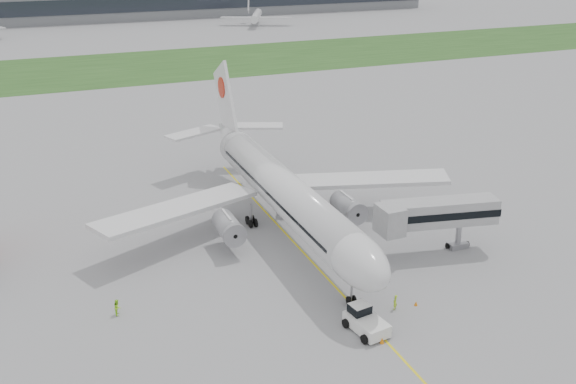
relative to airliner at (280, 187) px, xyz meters
name	(u,v)px	position (x,y,z in m)	size (l,w,h in m)	color
ground	(295,243)	(0.00, -4.87, -5.66)	(600.00, 600.00, 0.00)	gray
apron_markings	(311,261)	(0.00, -9.87, -5.66)	(70.00, 70.00, 0.04)	yellow
grass_strip	(131,67)	(0.00, 115.13, -5.65)	(600.00, 50.00, 0.02)	#24491B
terminal_building	(86,4)	(0.00, 225.00, 1.34)	(320.00, 22.30, 14.00)	gray
airliner	(280,187)	(0.00, 0.00, 0.00)	(48.13, 53.95, 17.88)	silver
pushback_tug	(365,320)	(-0.95, -24.46, -4.59)	(3.61, 4.85, 2.32)	white
jet_bridge	(433,214)	(13.96, -13.26, -0.61)	(14.99, 5.86, 6.83)	#A7A6A9
safety_cone_left	(382,340)	(-0.50, -27.07, -5.37)	(0.43, 0.43, 0.59)	orange
safety_cone_right	(416,303)	(6.02, -22.70, -5.41)	(0.37, 0.37, 0.50)	orange
ground_crew_near	(395,302)	(3.64, -22.46, -4.84)	(0.60, 0.39, 1.64)	#A6D924
ground_crew_far	(117,307)	(-22.60, -12.75, -4.81)	(0.83, 0.65, 1.71)	#AEFC2A
distant_aircraft_right	(256,26)	(62.41, 183.55, -5.66)	(28.91, 25.51, 11.05)	silver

